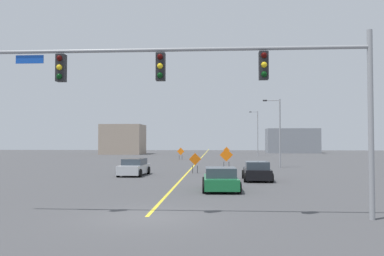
{
  "coord_description": "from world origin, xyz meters",
  "views": [
    {
      "loc": [
        2.62,
        -14.55,
        2.85
      ],
      "look_at": [
        0.28,
        22.28,
        4.06
      ],
      "focal_mm": 36.53,
      "sensor_mm": 36.0,
      "label": 1
    }
  ],
  "objects_px": {
    "construction_sign_median_near": "(181,152)",
    "street_lamp_far_left": "(257,131)",
    "car_silver_approaching": "(134,167)",
    "construction_sign_median_far": "(195,160)",
    "car_green_distant": "(221,180)",
    "traffic_signal_assembly": "(214,77)",
    "construction_sign_left_shoulder": "(227,151)",
    "car_black_mid": "(257,171)",
    "construction_sign_right_shoulder": "(226,156)",
    "street_lamp_mid_right": "(279,129)"
  },
  "relations": [
    {
      "from": "construction_sign_median_far",
      "to": "car_silver_approaching",
      "type": "xyz_separation_m",
      "value": [
        -4.91,
        -2.36,
        -0.46
      ]
    },
    {
      "from": "construction_sign_left_shoulder",
      "to": "construction_sign_median_near",
      "type": "xyz_separation_m",
      "value": [
        -7.17,
        -7.07,
        -0.03
      ]
    },
    {
      "from": "construction_sign_left_shoulder",
      "to": "car_silver_approaching",
      "type": "distance_m",
      "value": 35.7
    },
    {
      "from": "street_lamp_mid_right",
      "to": "construction_sign_median_far",
      "type": "bearing_deg",
      "value": -137.75
    },
    {
      "from": "construction_sign_median_near",
      "to": "car_black_mid",
      "type": "height_order",
      "value": "construction_sign_median_near"
    },
    {
      "from": "construction_sign_median_near",
      "to": "construction_sign_right_shoulder",
      "type": "bearing_deg",
      "value": -72.43
    },
    {
      "from": "construction_sign_median_near",
      "to": "street_lamp_far_left",
      "type": "bearing_deg",
      "value": 48.24
    },
    {
      "from": "construction_sign_median_near",
      "to": "construction_sign_left_shoulder",
      "type": "bearing_deg",
      "value": 44.6
    },
    {
      "from": "street_lamp_mid_right",
      "to": "construction_sign_left_shoulder",
      "type": "distance_m",
      "value": 25.27
    },
    {
      "from": "street_lamp_mid_right",
      "to": "street_lamp_far_left",
      "type": "bearing_deg",
      "value": 88.16
    },
    {
      "from": "construction_sign_median_near",
      "to": "car_silver_approaching",
      "type": "bearing_deg",
      "value": -92.7
    },
    {
      "from": "construction_sign_median_far",
      "to": "car_green_distant",
      "type": "bearing_deg",
      "value": -79.66
    },
    {
      "from": "street_lamp_far_left",
      "to": "car_green_distant",
      "type": "xyz_separation_m",
      "value": [
        -7.39,
        -51.58,
        -4.01
      ]
    },
    {
      "from": "traffic_signal_assembly",
      "to": "street_lamp_mid_right",
      "type": "height_order",
      "value": "street_lamp_mid_right"
    },
    {
      "from": "construction_sign_median_far",
      "to": "car_silver_approaching",
      "type": "distance_m",
      "value": 5.47
    },
    {
      "from": "traffic_signal_assembly",
      "to": "construction_sign_median_far",
      "type": "height_order",
      "value": "traffic_signal_assembly"
    },
    {
      "from": "street_lamp_mid_right",
      "to": "car_green_distant",
      "type": "bearing_deg",
      "value": -108.17
    },
    {
      "from": "street_lamp_mid_right",
      "to": "street_lamp_far_left",
      "type": "height_order",
      "value": "street_lamp_far_left"
    },
    {
      "from": "construction_sign_median_near",
      "to": "car_green_distant",
      "type": "bearing_deg",
      "value": -81.16
    },
    {
      "from": "traffic_signal_assembly",
      "to": "car_green_distant",
      "type": "xyz_separation_m",
      "value": [
        0.3,
        8.09,
        -4.63
      ]
    },
    {
      "from": "construction_sign_left_shoulder",
      "to": "car_black_mid",
      "type": "xyz_separation_m",
      "value": [
        1.22,
        -38.23,
        -0.52
      ]
    },
    {
      "from": "car_green_distant",
      "to": "car_black_mid",
      "type": "bearing_deg",
      "value": 65.13
    },
    {
      "from": "traffic_signal_assembly",
      "to": "construction_sign_median_far",
      "type": "relative_size",
      "value": 8.71
    },
    {
      "from": "street_lamp_mid_right",
      "to": "construction_sign_median_far",
      "type": "distance_m",
      "value": 11.82
    },
    {
      "from": "traffic_signal_assembly",
      "to": "car_silver_approaching",
      "type": "bearing_deg",
      "value": 111.18
    },
    {
      "from": "construction_sign_median_far",
      "to": "construction_sign_median_near",
      "type": "bearing_deg",
      "value": 98.14
    },
    {
      "from": "traffic_signal_assembly",
      "to": "construction_sign_left_shoulder",
      "type": "distance_m",
      "value": 52.24
    },
    {
      "from": "traffic_signal_assembly",
      "to": "construction_sign_median_far",
      "type": "bearing_deg",
      "value": 95.28
    },
    {
      "from": "car_green_distant",
      "to": "car_silver_approaching",
      "type": "relative_size",
      "value": 0.95
    },
    {
      "from": "construction_sign_median_near",
      "to": "construction_sign_right_shoulder",
      "type": "relative_size",
      "value": 0.86
    },
    {
      "from": "car_black_mid",
      "to": "construction_sign_median_far",
      "type": "bearing_deg",
      "value": 128.99
    },
    {
      "from": "car_silver_approaching",
      "to": "car_green_distant",
      "type": "bearing_deg",
      "value": -52.84
    },
    {
      "from": "street_lamp_mid_right",
      "to": "construction_sign_median_near",
      "type": "height_order",
      "value": "street_lamp_mid_right"
    },
    {
      "from": "street_lamp_far_left",
      "to": "construction_sign_median_near",
      "type": "distance_m",
      "value": 20.01
    },
    {
      "from": "construction_sign_right_shoulder",
      "to": "construction_sign_median_far",
      "type": "xyz_separation_m",
      "value": [
        -2.86,
        -4.81,
        -0.21
      ]
    },
    {
      "from": "car_green_distant",
      "to": "construction_sign_median_near",
      "type": "bearing_deg",
      "value": 98.84
    },
    {
      "from": "construction_sign_right_shoulder",
      "to": "car_green_distant",
      "type": "xyz_separation_m",
      "value": [
        -0.73,
        -16.45,
        -0.72
      ]
    },
    {
      "from": "street_lamp_far_left",
      "to": "car_silver_approaching",
      "type": "distance_m",
      "value": 44.87
    },
    {
      "from": "street_lamp_mid_right",
      "to": "car_silver_approaching",
      "type": "distance_m",
      "value": 17.08
    },
    {
      "from": "street_lamp_mid_right",
      "to": "construction_sign_median_far",
      "type": "height_order",
      "value": "street_lamp_mid_right"
    },
    {
      "from": "street_lamp_mid_right",
      "to": "car_green_distant",
      "type": "distance_m",
      "value": 20.64
    },
    {
      "from": "construction_sign_left_shoulder",
      "to": "car_silver_approaching",
      "type": "height_order",
      "value": "construction_sign_left_shoulder"
    },
    {
      "from": "street_lamp_far_left",
      "to": "car_silver_approaching",
      "type": "height_order",
      "value": "street_lamp_far_left"
    },
    {
      "from": "street_lamp_far_left",
      "to": "car_green_distant",
      "type": "bearing_deg",
      "value": -98.15
    },
    {
      "from": "construction_sign_right_shoulder",
      "to": "car_black_mid",
      "type": "distance_m",
      "value": 10.91
    },
    {
      "from": "construction_sign_right_shoulder",
      "to": "car_black_mid",
      "type": "xyz_separation_m",
      "value": [
        1.92,
        -10.72,
        -0.69
      ]
    },
    {
      "from": "street_lamp_mid_right",
      "to": "construction_sign_left_shoulder",
      "type": "bearing_deg",
      "value": 101.28
    },
    {
      "from": "construction_sign_left_shoulder",
      "to": "construction_sign_right_shoulder",
      "type": "relative_size",
      "value": 0.87
    },
    {
      "from": "construction_sign_right_shoulder",
      "to": "construction_sign_median_near",
      "type": "bearing_deg",
      "value": 107.57
    },
    {
      "from": "car_black_mid",
      "to": "car_silver_approaching",
      "type": "bearing_deg",
      "value": 159.9
    }
  ]
}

